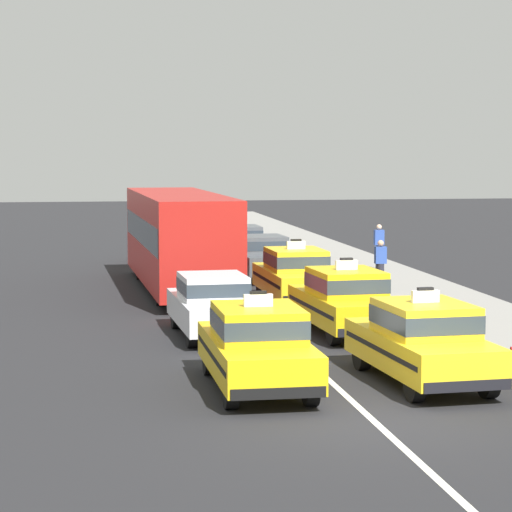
# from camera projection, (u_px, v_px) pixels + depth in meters

# --- Properties ---
(ground_plane) EXTENTS (160.00, 160.00, 0.00)m
(ground_plane) POSITION_uv_depth(u_px,v_px,m) (370.00, 418.00, 19.19)
(ground_plane) COLOR #232326
(lane_stripe_left_right) EXTENTS (0.14, 80.00, 0.01)m
(lane_stripe_left_right) POSITION_uv_depth(u_px,v_px,m) (221.00, 282.00, 38.83)
(lane_stripe_left_right) COLOR silver
(lane_stripe_left_right) RESTS_ON ground
(sidewalk_curb) EXTENTS (4.00, 90.00, 0.15)m
(sidewalk_curb) POSITION_uv_depth(u_px,v_px,m) (417.00, 295.00, 34.82)
(sidewalk_curb) COLOR gray
(sidewalk_curb) RESTS_ON ground
(taxi_left_nearest) EXTENTS (1.84, 4.57, 1.96)m
(taxi_left_nearest) POSITION_uv_depth(u_px,v_px,m) (257.00, 345.00, 21.36)
(taxi_left_nearest) COLOR black
(taxi_left_nearest) RESTS_ON ground
(sedan_left_second) EXTENTS (1.93, 4.37, 1.58)m
(sedan_left_second) POSITION_uv_depth(u_px,v_px,m) (212.00, 303.00, 27.39)
(sedan_left_second) COLOR black
(sedan_left_second) RESTS_ON ground
(bus_left_third) EXTENTS (2.87, 11.27, 3.22)m
(bus_left_third) POSITION_uv_depth(u_px,v_px,m) (179.00, 236.00, 36.25)
(bus_left_third) COLOR black
(bus_left_third) RESTS_ON ground
(sedan_left_fourth) EXTENTS (2.08, 4.42, 1.58)m
(sedan_left_fourth) POSITION_uv_depth(u_px,v_px,m) (165.00, 243.00, 44.87)
(sedan_left_fourth) COLOR black
(sedan_left_fourth) RESTS_ON ground
(taxi_right_nearest) EXTENTS (2.10, 4.66, 1.96)m
(taxi_right_nearest) POSITION_uv_depth(u_px,v_px,m) (423.00, 340.00, 21.92)
(taxi_right_nearest) COLOR black
(taxi_right_nearest) RESTS_ON ground
(taxi_right_second) EXTENTS (2.06, 4.65, 1.96)m
(taxi_right_second) POSITION_uv_depth(u_px,v_px,m) (345.00, 300.00, 27.79)
(taxi_right_second) COLOR black
(taxi_right_second) RESTS_ON ground
(taxi_right_third) EXTENTS (1.93, 4.60, 1.96)m
(taxi_right_third) POSITION_uv_depth(u_px,v_px,m) (295.00, 274.00, 33.45)
(taxi_right_third) COLOR black
(taxi_right_third) RESTS_ON ground
(sedan_right_fourth) EXTENTS (1.96, 4.38, 1.58)m
(sedan_right_fourth) POSITION_uv_depth(u_px,v_px,m) (262.00, 256.00, 39.49)
(sedan_right_fourth) COLOR black
(sedan_right_fourth) RESTS_ON ground
(sedan_right_fifth) EXTENTS (1.81, 4.32, 1.58)m
(sedan_right_fifth) POSITION_uv_depth(u_px,v_px,m) (240.00, 244.00, 44.50)
(sedan_right_fifth) COLOR black
(sedan_right_fifth) RESTS_ON ground
(sedan_right_sixth) EXTENTS (1.82, 4.32, 1.58)m
(sedan_right_sixth) POSITION_uv_depth(u_px,v_px,m) (220.00, 233.00, 50.28)
(sedan_right_sixth) COLOR black
(sedan_right_sixth) RESTS_ON ground
(pedestrian_near_crosswalk) EXTENTS (0.36, 0.24, 1.70)m
(pedestrian_near_crosswalk) POSITION_uv_depth(u_px,v_px,m) (379.00, 246.00, 41.38)
(pedestrian_near_crosswalk) COLOR #23232D
(pedestrian_near_crosswalk) RESTS_ON sidewalk_curb
(pedestrian_mid_block) EXTENTS (0.36, 0.24, 1.64)m
(pedestrian_mid_block) POSITION_uv_depth(u_px,v_px,m) (380.00, 265.00, 35.06)
(pedestrian_mid_block) COLOR #23232D
(pedestrian_mid_block) RESTS_ON sidewalk_curb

